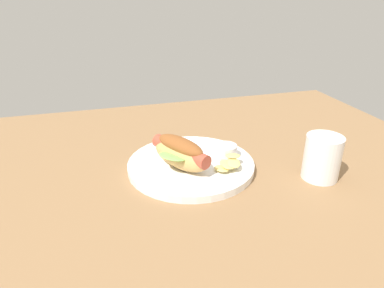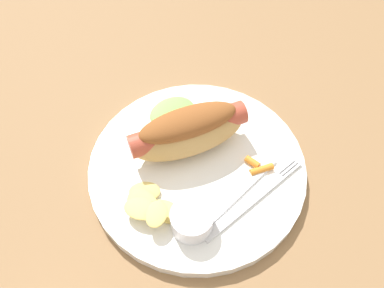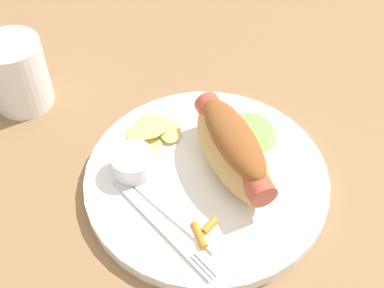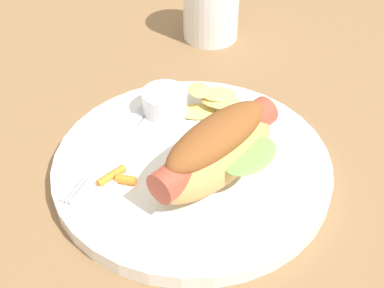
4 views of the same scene
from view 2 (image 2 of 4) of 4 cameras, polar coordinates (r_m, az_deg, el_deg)
ground_plane at (r=50.18cm, az=1.48°, el=-7.00°), size 120.00×90.00×1.80cm
plate at (r=49.95cm, az=0.77°, el=-3.47°), size 27.37×27.37×1.60cm
hot_dog at (r=48.08cm, az=-0.59°, el=2.06°), size 12.04×15.61×6.48cm
sauce_ramekin at (r=44.26cm, az=-0.03°, el=-11.05°), size 4.84×4.84×2.77cm
fork at (r=47.19cm, az=8.74°, el=-8.02°), size 12.38×11.60×0.40cm
knife at (r=47.18cm, az=6.10°, el=-7.47°), size 12.56×10.27×0.36cm
chips_pile at (r=45.59cm, az=-6.21°, el=-8.92°), size 6.74×7.81×2.45cm
carrot_garnish at (r=49.30cm, az=9.59°, el=-3.24°), size 2.83×3.76×0.87cm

